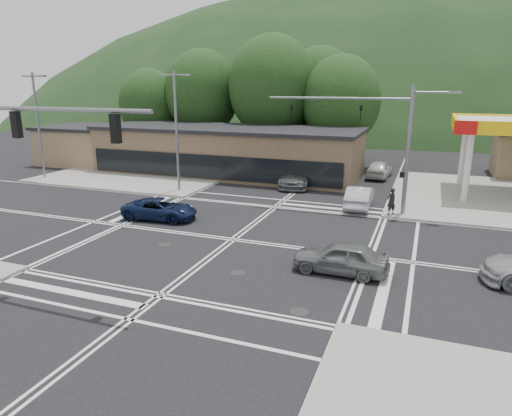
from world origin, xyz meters
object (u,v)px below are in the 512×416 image
(car_blue_west, at_px, (160,209))
(car_grey_center, at_px, (341,257))
(car_queue_b, at_px, (379,169))
(car_northbound, at_px, (297,176))
(car_queue_a, at_px, (359,197))
(pedestrian, at_px, (391,201))

(car_blue_west, xyz_separation_m, car_grey_center, (11.94, -4.30, 0.08))
(car_queue_b, bearing_deg, car_grey_center, 95.69)
(car_queue_b, xyz_separation_m, car_northbound, (-5.94, -5.81, 0.05))
(car_queue_a, distance_m, car_queue_b, 10.96)
(car_grey_center, distance_m, car_queue_a, 11.39)
(car_blue_west, relative_size, car_grey_center, 1.09)
(car_queue_a, height_order, car_northbound, car_northbound)
(car_blue_west, relative_size, car_northbound, 0.80)
(car_grey_center, distance_m, car_queue_b, 22.33)
(car_blue_west, relative_size, car_queue_a, 1.02)
(car_queue_a, bearing_deg, car_queue_b, -92.74)
(car_grey_center, bearing_deg, car_blue_west, -109.26)
(car_grey_center, height_order, car_queue_b, car_queue_b)
(car_grey_center, xyz_separation_m, car_queue_a, (-0.88, 11.36, 0.03))
(car_blue_west, bearing_deg, pedestrian, -73.61)
(car_queue_b, height_order, pedestrian, pedestrian)
(car_queue_a, relative_size, pedestrian, 2.63)
(car_queue_b, bearing_deg, car_queue_a, 93.12)
(car_queue_a, distance_m, car_northbound, 7.77)
(pedestrian, bearing_deg, car_queue_b, -124.79)
(car_blue_west, height_order, car_grey_center, car_grey_center)
(pedestrian, bearing_deg, car_blue_west, -21.37)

